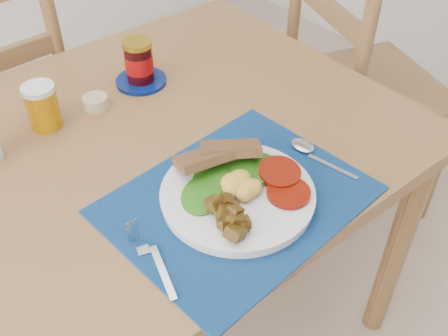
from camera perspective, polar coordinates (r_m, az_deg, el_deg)
name	(u,v)px	position (r m, az deg, el deg)	size (l,w,h in m)	color
table	(95,191)	(1.16, -13.90, -2.49)	(1.40, 0.90, 0.75)	brown
chair_end	(358,54)	(1.74, 14.38, 11.90)	(0.58, 0.59, 1.26)	#56321F
placemat	(237,200)	(0.99, 1.47, -3.46)	(0.46, 0.36, 0.00)	#041233
breakfast_plate	(237,194)	(0.97, 1.39, -2.83)	(0.29, 0.29, 0.07)	silver
fork	(150,258)	(0.90, -8.02, -9.69)	(0.04, 0.17, 0.00)	#B2B5BA
spoon	(312,153)	(1.10, 9.56, 1.64)	(0.04, 0.17, 0.00)	#B2B5BA
juice_glass	(43,108)	(1.20, -19.12, 6.24)	(0.07, 0.07, 0.10)	#AF6C04
ramekin	(96,103)	(1.25, -13.80, 6.94)	(0.06, 0.06, 0.03)	tan
jam_on_saucer	(139,65)	(1.30, -9.20, 11.01)	(0.12, 0.12, 0.11)	#051656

